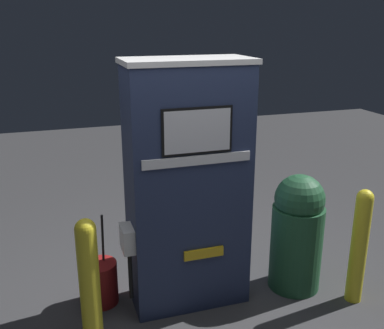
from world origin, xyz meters
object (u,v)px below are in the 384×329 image
trash_bin (297,232)px  safety_bollard_far (359,244)px  gas_pump (187,187)px  safety_bollard (89,280)px  squeegee_bucket (100,282)px

trash_bin → safety_bollard_far: bearing=-42.5°
gas_pump → safety_bollard: size_ratio=2.02×
trash_bin → safety_bollard_far: size_ratio=1.05×
safety_bollard_far → squeegee_bucket: (-2.04, 0.62, -0.34)m
gas_pump → safety_bollard_far: (1.33, -0.47, -0.48)m
safety_bollard → trash_bin: bearing=6.9°
gas_pump → squeegee_bucket: gas_pump is taller
gas_pump → trash_bin: size_ratio=1.92×
safety_bollard → gas_pump: bearing=22.5°
trash_bin → squeegee_bucket: trash_bin is taller
gas_pump → squeegee_bucket: size_ratio=2.47×
safety_bollard_far → gas_pump: bearing=160.4°
safety_bollard → squeegee_bucket: bearing=76.8°
gas_pump → safety_bollard_far: gas_pump is taller
gas_pump → trash_bin: 1.07m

